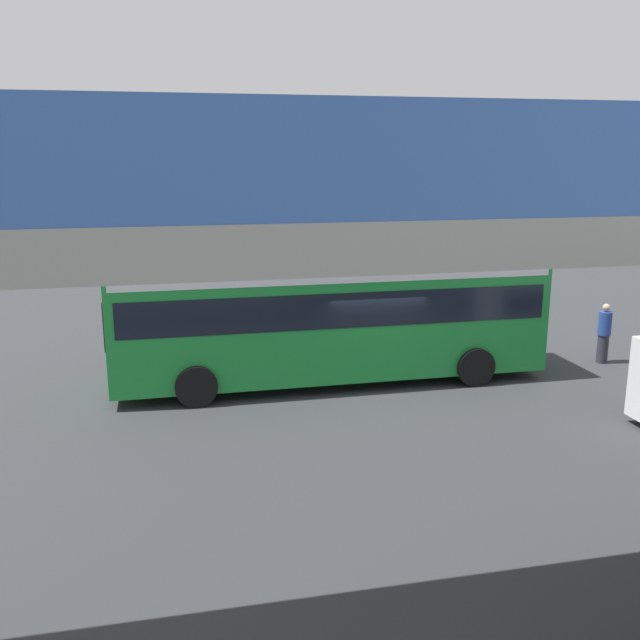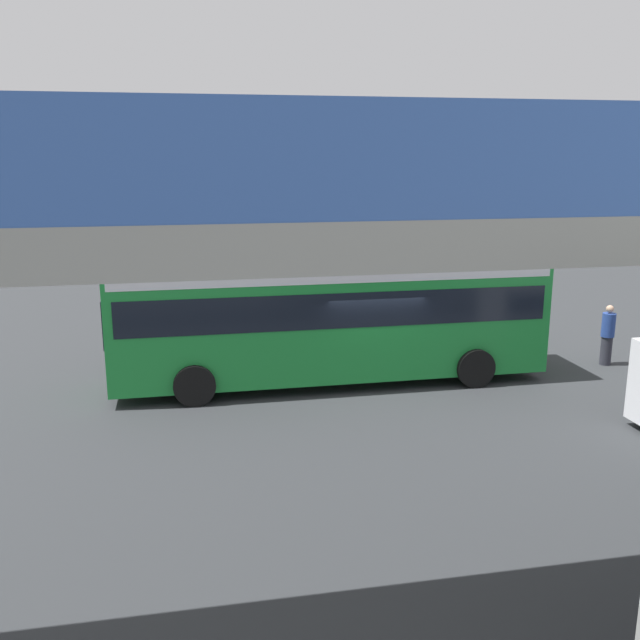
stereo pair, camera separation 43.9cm
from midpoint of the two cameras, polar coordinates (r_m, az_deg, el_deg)
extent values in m
plane|color=#2D3033|center=(19.22, 4.51, -5.13)|extent=(80.00, 80.00, 0.00)
cube|color=#1E8C38|center=(18.95, 1.48, 0.04)|extent=(11.50, 2.55, 2.86)
cube|color=black|center=(18.84, 1.49, 1.57)|extent=(11.04, 2.59, 0.90)
cube|color=white|center=(18.69, 1.50, 3.96)|extent=(11.27, 2.58, 0.20)
cube|color=black|center=(18.50, -16.21, 0.27)|extent=(0.04, 2.24, 1.20)
cylinder|color=black|center=(17.61, -9.42, -5.23)|extent=(1.04, 0.30, 1.04)
cylinder|color=black|center=(20.05, -9.69, -2.94)|extent=(1.04, 0.30, 1.04)
cylinder|color=black|center=(19.25, 13.08, -3.79)|extent=(1.04, 0.30, 1.04)
cylinder|color=black|center=(21.50, 10.32, -1.85)|extent=(1.04, 0.30, 1.04)
cylinder|color=#2D2D38|center=(22.44, 22.66, -2.30)|extent=(0.32, 0.32, 0.85)
cylinder|color=navy|center=(22.25, 22.84, -0.37)|extent=(0.38, 0.38, 0.70)
sphere|color=tan|center=(22.15, 22.95, 0.83)|extent=(0.22, 0.22, 0.22)
cylinder|color=slate|center=(22.85, -9.65, 1.35)|extent=(0.08, 0.08, 2.80)
cube|color=yellow|center=(22.65, -9.76, 4.07)|extent=(0.04, 0.60, 0.60)
cube|color=silver|center=(23.08, 12.20, -2.22)|extent=(2.00, 0.20, 0.01)
cube|color=silver|center=(21.83, 2.50, -2.82)|extent=(2.00, 0.20, 0.01)
cube|color=silver|center=(21.26, -8.05, -3.38)|extent=(2.00, 0.20, 0.01)
cube|color=gray|center=(9.10, 22.49, 6.93)|extent=(25.08, 2.60, 0.50)
cube|color=#3359A5|center=(10.13, 18.95, 12.32)|extent=(25.08, 0.08, 1.10)
camera|label=1|loc=(0.22, -89.35, 0.15)|focal=39.54mm
camera|label=2|loc=(0.22, 90.65, -0.15)|focal=39.54mm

